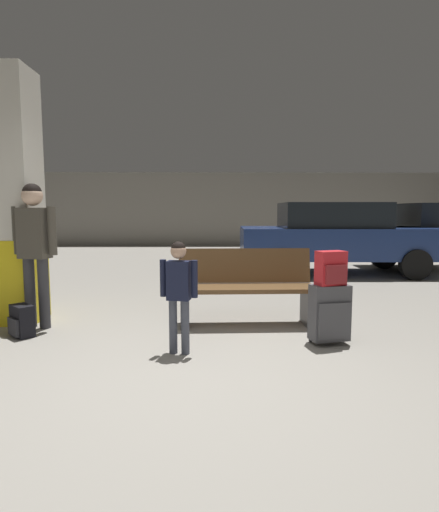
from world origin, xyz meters
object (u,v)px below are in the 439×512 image
(suitcase, at_px, (330,313))
(backpack_dark_floor, at_px, (22,321))
(structural_pillar, at_px, (12,199))
(child, at_px, (179,285))
(parked_car_near, at_px, (336,236))
(adult, at_px, (34,240))
(backpack_bright, at_px, (331,269))
(bench, at_px, (246,287))

(suitcase, relative_size, backpack_dark_floor, 1.78)
(structural_pillar, xyz_separation_m, child, (2.07, -1.20, -0.83))
(structural_pillar, bearing_deg, parked_car_near, 37.02)
(suitcase, xyz_separation_m, backpack_dark_floor, (-3.22, 0.30, -0.15))
(structural_pillar, xyz_separation_m, suitcase, (3.56, -0.94, -1.16))
(suitcase, distance_m, backpack_dark_floor, 3.24)
(suitcase, distance_m, adult, 3.33)
(backpack_dark_floor, distance_m, parked_car_near, 6.46)
(adult, bearing_deg, backpack_bright, -11.43)
(backpack_bright, bearing_deg, backpack_dark_floor, 174.65)
(structural_pillar, relative_size, suitcase, 4.94)
(bench, xyz_separation_m, backpack_bright, (0.78, -0.77, 0.33))
(bench, distance_m, parked_car_near, 4.54)
(child, distance_m, backpack_dark_floor, 1.88)
(backpack_bright, xyz_separation_m, parked_car_near, (1.45, 4.72, 0.03))
(child, height_order, parked_car_near, parked_car_near)
(backpack_bright, bearing_deg, suitcase, 162.97)
(structural_pillar, height_order, bench, structural_pillar)
(bench, distance_m, backpack_dark_floor, 2.50)
(backpack_bright, xyz_separation_m, child, (-1.49, -0.26, -0.12))
(backpack_dark_floor, bearing_deg, suitcase, -5.34)
(structural_pillar, xyz_separation_m, bench, (2.77, -0.17, -1.04))
(backpack_bright, relative_size, child, 0.32)
(bench, relative_size, child, 1.52)
(bench, height_order, child, child)
(suitcase, bearing_deg, child, -170.27)
(bench, xyz_separation_m, child, (-0.71, -1.03, 0.21))
(structural_pillar, height_order, backpack_bright, structural_pillar)
(child, xyz_separation_m, parked_car_near, (2.94, 4.97, 0.15))
(structural_pillar, relative_size, adult, 1.81)
(bench, relative_size, parked_car_near, 0.39)
(adult, bearing_deg, suitcase, -11.43)
(structural_pillar, relative_size, bench, 1.85)
(backpack_bright, bearing_deg, structural_pillar, 165.14)
(backpack_bright, relative_size, parked_car_near, 0.08)
(backpack_bright, distance_m, parked_car_near, 4.93)
(bench, height_order, backpack_bright, backpack_bright)
(bench, bearing_deg, backpack_dark_floor, -169.01)
(backpack_bright, distance_m, child, 1.52)
(suitcase, distance_m, backpack_bright, 0.45)
(suitcase, bearing_deg, parked_car_near, 72.95)
(bench, bearing_deg, child, -124.46)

